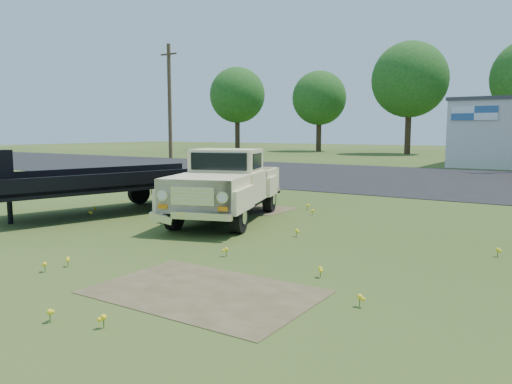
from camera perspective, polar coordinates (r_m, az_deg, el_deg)
ground at (r=10.14m, az=-1.90°, el=-5.43°), size 140.00×140.00×0.00m
asphalt_lot at (r=23.91m, az=19.04°, el=1.38°), size 90.00×14.00×0.02m
dirt_patch_a at (r=6.95m, az=-5.91°, el=-11.32°), size 3.00×2.00×0.01m
dirt_patch_b at (r=14.09m, az=-0.48°, el=-1.91°), size 2.20×1.60×0.01m
utility_pole_west at (r=40.96m, az=-9.85°, el=10.28°), size 1.60×0.30×9.00m
treeline_a at (r=58.87m, az=-2.16°, el=11.00°), size 6.40×6.40×9.52m
treeline_b at (r=54.64m, az=7.24°, el=10.59°), size 5.76×5.76×8.57m
treeline_c at (r=49.78m, az=17.16°, el=12.16°), size 7.04×7.04×10.47m
vintage_pickup_truck at (r=12.21m, az=-3.39°, el=0.85°), size 3.30×5.17×1.75m
flatbed_trailer at (r=13.89m, az=-16.49°, el=1.41°), size 3.86×6.93×1.80m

